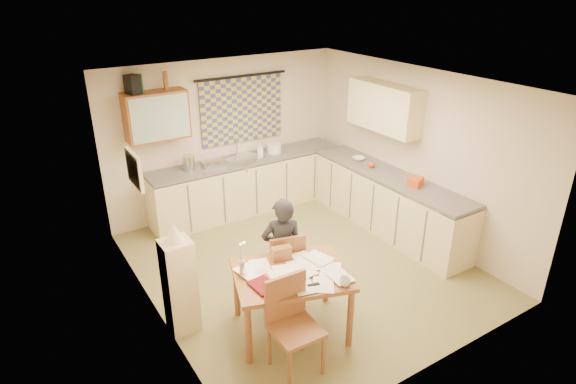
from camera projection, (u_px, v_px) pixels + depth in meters
floor at (302, 266)px, 6.62m from camera, size 4.00×4.50×0.02m
ceiling at (305, 82)px, 5.59m from camera, size 4.00×4.50×0.02m
wall_back at (226, 136)px, 7.84m from camera, size 4.00×0.02×2.50m
wall_front at (443, 263)px, 4.36m from camera, size 4.00×0.02×2.50m
wall_left at (147, 221)px, 5.12m from camera, size 0.02×4.50×2.50m
wall_right at (416, 153)px, 7.09m from camera, size 0.02×4.50×2.50m
window_blind at (242, 110)px, 7.80m from camera, size 1.45×0.03×1.05m
curtain_rod at (241, 76)px, 7.55m from camera, size 1.60×0.04×0.04m
wall_cabinet at (157, 116)px, 6.92m from camera, size 0.90×0.34×0.70m
wall_cabinet_glass at (160, 118)px, 6.79m from camera, size 0.84×0.02×0.64m
upper_cabinet_right at (384, 107)px, 7.18m from camera, size 0.34×1.30×0.70m
framed_print at (134, 169)px, 5.26m from camera, size 0.04×0.50×0.40m
print_canvas at (137, 169)px, 5.27m from camera, size 0.01×0.42×0.32m
counter_back at (248, 185)px, 8.04m from camera, size 3.30×0.62×0.92m
counter_right at (387, 202)px, 7.40m from camera, size 0.62×2.95×0.92m
stove at (434, 227)px, 6.68m from camera, size 0.58×0.58×0.90m
sink at (246, 161)px, 7.85m from camera, size 0.69×0.64×0.10m
tap at (237, 148)px, 7.88m from camera, size 0.04×0.04×0.28m
dish_rack at (214, 163)px, 7.54m from camera, size 0.40×0.36×0.06m
kettle at (189, 163)px, 7.31m from camera, size 0.23×0.23×0.24m
mixing_bowl at (274, 148)px, 8.07m from camera, size 0.25×0.25×0.16m
soap_bottle at (260, 149)px, 7.98m from camera, size 0.16×0.16×0.20m
bowl at (359, 159)px, 7.76m from camera, size 0.26×0.26×0.05m
orange_bag at (416, 182)px, 6.79m from camera, size 0.26×0.23×0.12m
fruit_orange at (371, 165)px, 7.44m from camera, size 0.10×0.10×0.10m
speaker at (133, 84)px, 6.58m from camera, size 0.21×0.24×0.26m
bottle_green at (140, 84)px, 6.64m from camera, size 0.09×0.09×0.26m
bottle_brown at (166, 81)px, 6.81m from camera, size 0.09×0.09×0.26m
dining_table at (291, 301)px, 5.27m from camera, size 1.43×1.25×0.75m
chair_far at (284, 277)px, 5.84m from camera, size 0.52×0.52×0.94m
chair_near at (295, 343)px, 4.76m from camera, size 0.46×0.46×1.00m
person at (282, 251)px, 5.67m from camera, size 0.71×0.66×1.35m
shelf_stand at (180, 286)px, 5.22m from camera, size 0.32×0.30×1.11m
lampshade at (174, 232)px, 4.95m from camera, size 0.20×0.20×0.22m
letter_rack at (281, 253)px, 5.32m from camera, size 0.24×0.14×0.16m
mug at (345, 282)px, 4.88m from camera, size 0.15×0.15×0.09m
magazine at (254, 290)px, 4.81m from camera, size 0.26×0.33×0.03m
book at (256, 283)px, 4.92m from camera, size 0.25×0.29×0.02m
orange_box at (270, 293)px, 4.75m from camera, size 0.13×0.10×0.04m
eyeglasses at (313, 285)px, 4.89m from camera, size 0.14×0.07×0.02m
candle_holder at (242, 268)px, 5.03m from camera, size 0.08×0.08×0.18m
candle at (241, 253)px, 4.92m from camera, size 0.02×0.02×0.22m
candle_flame at (244, 242)px, 4.88m from camera, size 0.02×0.02×0.02m
papers at (296, 272)px, 5.11m from camera, size 1.08×1.01×0.03m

